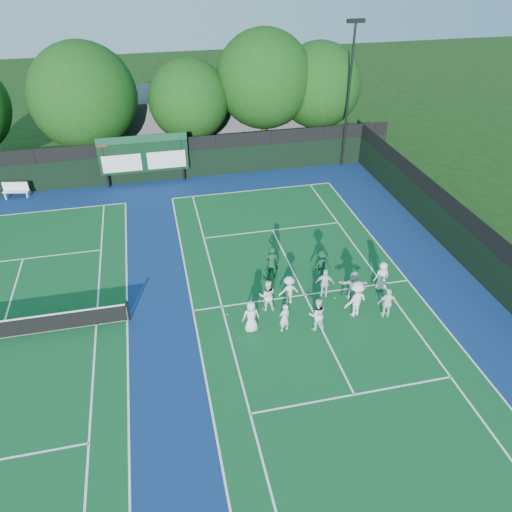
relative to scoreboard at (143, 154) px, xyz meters
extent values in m
plane|color=black|center=(7.01, -15.59, -2.19)|extent=(120.00, 120.00, 0.00)
cube|color=navy|center=(1.01, -14.59, -2.19)|extent=(34.00, 32.00, 0.01)
cube|color=#105024|center=(7.01, -14.59, -2.18)|extent=(10.97, 23.77, 0.00)
cube|color=white|center=(7.01, -2.70, -2.18)|extent=(10.97, 0.08, 0.00)
cube|color=white|center=(1.53, -14.59, -2.18)|extent=(0.08, 23.77, 0.00)
cube|color=white|center=(12.50, -14.59, -2.18)|extent=(0.08, 23.77, 0.00)
cube|color=white|center=(2.90, -14.59, -2.18)|extent=(0.08, 23.77, 0.00)
cube|color=white|center=(11.13, -14.59, -2.18)|extent=(0.08, 23.77, 0.00)
cube|color=white|center=(7.01, -20.99, -2.18)|extent=(8.23, 0.08, 0.00)
cube|color=white|center=(7.01, -8.19, -2.18)|extent=(8.23, 0.08, 0.00)
cube|color=white|center=(7.01, -14.59, -2.18)|extent=(0.08, 12.80, 0.00)
cube|color=white|center=(-6.99, -2.70, -2.18)|extent=(10.97, 0.08, 0.00)
cube|color=white|center=(-1.50, -14.59, -2.18)|extent=(0.08, 23.77, 0.00)
cube|color=white|center=(-2.87, -14.59, -2.18)|extent=(0.08, 23.77, 0.00)
cube|color=white|center=(-6.99, -8.19, -2.18)|extent=(8.23, 0.08, 0.00)
cube|color=black|center=(1.01, 0.41, -1.19)|extent=(34.00, 0.08, 2.00)
cube|color=black|center=(1.01, 0.41, 0.31)|extent=(34.00, 0.05, 1.00)
cube|color=black|center=(16.01, -14.59, -1.19)|extent=(0.08, 32.00, 2.00)
cube|color=black|center=(16.01, -14.59, 0.31)|extent=(0.05, 32.00, 1.00)
cylinder|color=black|center=(-2.59, 0.01, -0.44)|extent=(0.16, 0.16, 3.50)
cylinder|color=black|center=(2.61, 0.01, -0.44)|extent=(0.16, 0.16, 3.50)
cube|color=black|center=(0.01, 0.01, 0.01)|extent=(6.00, 0.15, 2.60)
cube|color=#124027|center=(0.01, -0.09, 1.11)|extent=(6.00, 0.05, 0.50)
cube|color=white|center=(-1.49, -0.09, -0.49)|extent=(2.60, 0.04, 1.20)
cube|color=white|center=(1.51, -0.09, -0.49)|extent=(2.60, 0.04, 1.20)
cube|color=#9A140C|center=(-2.59, -0.09, 1.01)|extent=(0.70, 0.04, 0.50)
cube|color=#55555A|center=(5.01, 8.41, -0.19)|extent=(18.00, 6.00, 4.00)
cylinder|color=black|center=(14.51, 0.11, 2.81)|extent=(0.16, 0.16, 10.00)
cube|color=black|center=(14.51, 0.11, 7.81)|extent=(1.20, 0.30, 0.25)
cylinder|color=black|center=(-1.39, -14.59, -1.64)|extent=(0.10, 0.10, 1.10)
cube|color=white|center=(-8.50, -0.29, -1.72)|extent=(1.72, 0.75, 0.07)
cube|color=white|center=(-8.50, -0.12, -1.41)|extent=(1.65, 0.37, 0.56)
cube|color=white|center=(-9.17, -0.29, -1.97)|extent=(0.14, 0.40, 0.45)
cube|color=white|center=(-7.83, -0.29, -1.97)|extent=(0.14, 0.40, 0.45)
cylinder|color=#311E0D|center=(-3.61, 3.91, -0.99)|extent=(0.44, 0.44, 2.41)
sphere|color=#0D360C|center=(-3.61, 3.91, 3.01)|extent=(7.44, 7.44, 7.44)
sphere|color=#0D360C|center=(-3.01, 4.21, 2.27)|extent=(5.21, 5.21, 5.21)
cylinder|color=#311E0D|center=(3.70, 3.91, -1.03)|extent=(0.44, 0.44, 2.31)
sphere|color=#0D360C|center=(3.70, 3.91, 2.33)|extent=(5.89, 5.89, 5.89)
sphere|color=#0D360C|center=(4.30, 4.21, 1.74)|extent=(4.13, 4.13, 4.13)
cylinder|color=#311E0D|center=(9.34, 3.91, -0.69)|extent=(0.44, 0.44, 3.00)
sphere|color=#0D360C|center=(9.34, 3.91, 3.50)|extent=(7.17, 7.17, 7.17)
sphere|color=#0D360C|center=(9.94, 4.21, 2.78)|extent=(5.02, 5.02, 5.02)
cylinder|color=#311E0D|center=(13.62, 3.91, -0.89)|extent=(0.44, 0.44, 2.60)
sphere|color=#0D360C|center=(13.62, 3.91, 2.81)|extent=(6.43, 6.43, 6.43)
sphere|color=#0D360C|center=(14.22, 4.21, 2.17)|extent=(4.50, 4.50, 4.50)
sphere|color=#AECF18|center=(8.37, -15.17, -2.16)|extent=(0.07, 0.07, 0.07)
sphere|color=#AECF18|center=(10.61, -16.39, -2.16)|extent=(0.07, 0.07, 0.07)
sphere|color=#AECF18|center=(3.06, -15.20, -2.16)|extent=(0.07, 0.07, 0.07)
sphere|color=#AECF18|center=(5.99, -11.60, -2.16)|extent=(0.07, 0.07, 0.07)
imported|color=white|center=(3.91, -16.49, -1.40)|extent=(0.79, 0.52, 1.58)
imported|color=silver|center=(5.35, -16.81, -1.46)|extent=(0.61, 0.50, 1.46)
imported|color=white|center=(6.78, -17.00, -1.38)|extent=(0.82, 0.66, 1.62)
imported|color=white|center=(8.81, -16.48, -1.28)|extent=(1.34, 1.03, 1.83)
imported|color=white|center=(10.19, -16.92, -1.42)|extent=(0.96, 0.52, 1.54)
imported|color=white|center=(4.96, -15.20, -1.39)|extent=(0.87, 0.73, 1.59)
imported|color=silver|center=(6.06, -14.96, -1.44)|extent=(1.02, 0.65, 1.49)
imported|color=white|center=(7.91, -14.84, -1.42)|extent=(0.97, 0.65, 1.53)
imported|color=silver|center=(9.19, -15.26, -1.44)|extent=(1.46, 0.79, 1.51)
imported|color=silver|center=(10.84, -14.90, -1.42)|extent=(0.80, 0.56, 1.55)
imported|color=#103C1F|center=(5.73, -12.94, -1.22)|extent=(0.73, 0.49, 1.95)
imported|color=#0E331E|center=(8.23, -13.32, -1.38)|extent=(1.16, 0.81, 1.63)
camera|label=1|loc=(0.44, -32.91, 12.89)|focal=35.00mm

